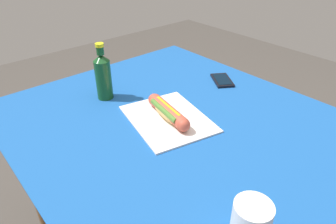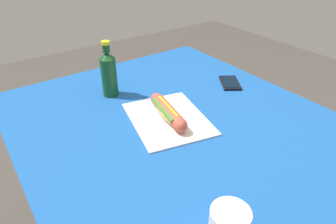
# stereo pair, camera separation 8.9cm
# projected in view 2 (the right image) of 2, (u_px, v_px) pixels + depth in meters

# --- Properties ---
(dining_table) EXTENTS (1.17, 1.01, 0.77)m
(dining_table) POSITION_uv_depth(u_px,v_px,m) (178.00, 152.00, 1.09)
(dining_table) COLOR brown
(dining_table) RESTS_ON ground
(paper_wrapper) EXTENTS (0.35, 0.30, 0.01)m
(paper_wrapper) POSITION_uv_depth(u_px,v_px,m) (168.00, 119.00, 1.05)
(paper_wrapper) COLOR silver
(paper_wrapper) RESTS_ON dining_table
(hot_dog) EXTENTS (0.23, 0.08, 0.05)m
(hot_dog) POSITION_uv_depth(u_px,v_px,m) (168.00, 112.00, 1.03)
(hot_dog) COLOR tan
(hot_dog) RESTS_ON paper_wrapper
(cell_phone) EXTENTS (0.15, 0.13, 0.01)m
(cell_phone) POSITION_uv_depth(u_px,v_px,m) (230.00, 83.00, 1.28)
(cell_phone) COLOR black
(cell_phone) RESTS_ON dining_table
(soda_bottle) EXTENTS (0.06, 0.06, 0.22)m
(soda_bottle) POSITION_uv_depth(u_px,v_px,m) (109.00, 73.00, 1.15)
(soda_bottle) COLOR #14471E
(soda_bottle) RESTS_ON dining_table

